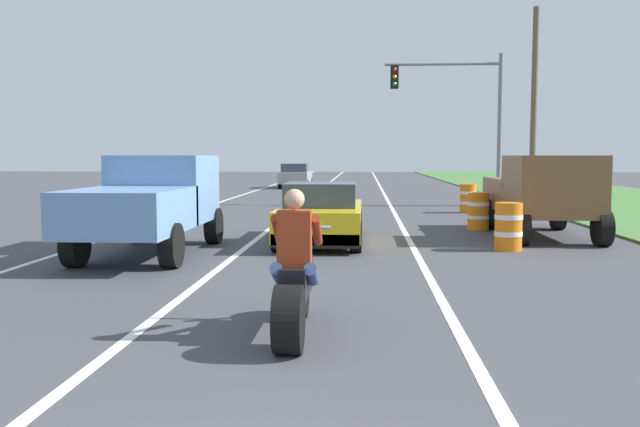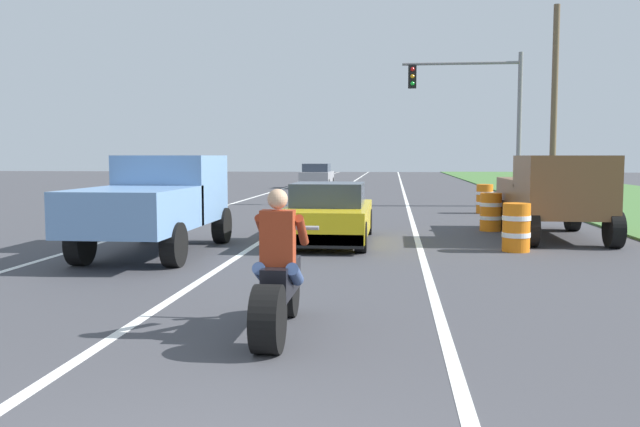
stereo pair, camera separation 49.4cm
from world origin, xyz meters
name	(u,v)px [view 1 (the left image)]	position (x,y,z in m)	size (l,w,h in m)	color
lane_stripe_left_solid	(188,212)	(-5.40, 20.00, 0.00)	(0.14, 120.00, 0.01)	white
lane_stripe_right_solid	(395,213)	(1.80, 20.00, 0.00)	(0.14, 120.00, 0.01)	white
lane_stripe_centre_dashed	(290,213)	(-1.80, 20.00, 0.00)	(0.14, 120.00, 0.01)	white
motorcycle_with_rider	(295,284)	(-0.01, 4.11, 0.59)	(0.70, 2.21, 1.62)	black
sports_car_yellow	(321,215)	(-0.23, 12.13, 0.63)	(1.84, 4.30, 1.37)	yellow
pickup_truck_left_lane_light_blue	(151,199)	(-3.51, 10.09, 1.11)	(2.02, 4.80, 1.98)	#6B93C6
pickup_truck_right_shoulder_brown	(542,191)	(5.06, 13.61, 1.11)	(2.02, 4.80, 1.98)	brown
traffic_light_mast_near	(464,105)	(4.68, 24.20, 4.00)	(4.67, 0.34, 6.00)	gray
utility_pole_roadside	(534,107)	(7.37, 23.95, 3.86)	(0.24, 0.24, 7.73)	brown
construction_barrel_nearest	(508,226)	(3.75, 11.13, 0.50)	(0.58, 0.58, 1.00)	orange
construction_barrel_mid	(478,211)	(3.78, 14.99, 0.50)	(0.58, 0.58, 1.00)	orange
construction_barrel_far	(468,198)	(4.35, 20.48, 0.50)	(0.58, 0.58, 1.00)	orange
distant_car_far_ahead	(296,175)	(-3.47, 38.22, 0.77)	(1.80, 4.00, 1.50)	#99999E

